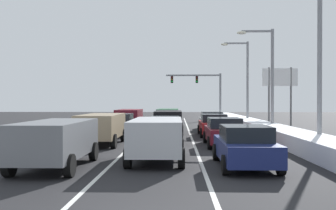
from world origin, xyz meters
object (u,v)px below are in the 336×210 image
(suv_green_center_lane_fourth, at_px, (168,116))
(street_lamp_right_near, at_px, (313,36))
(sedan_charcoal_center_lane_second, at_px, (165,129))
(suv_maroon_left_lane_fourth, at_px, (129,117))
(sedan_navy_left_lane_third, at_px, (120,124))
(sedan_white_right_lane_fourth, at_px, (212,121))
(roadside_sign_right, at_px, (280,84))
(suv_silver_center_lane_nearest, at_px, (157,136))
(street_lamp_right_far, at_px, (244,76))
(sedan_red_right_lane_third, at_px, (213,125))
(suv_black_center_lane_third, at_px, (168,120))
(sedan_maroon_right_lane_second, at_px, (224,132))
(street_lamp_right_mid, at_px, (267,71))
(sedan_navy_right_lane_nearest, at_px, (245,146))
(traffic_light_gantry, at_px, (203,86))
(suv_gray_left_lane_nearest, at_px, (56,139))
(suv_tan_left_lane_second, at_px, (102,126))

(suv_green_center_lane_fourth, distance_m, street_lamp_right_near, 19.30)
(sedan_charcoal_center_lane_second, relative_size, suv_maroon_left_lane_fourth, 0.92)
(sedan_navy_left_lane_third, height_order, suv_maroon_left_lane_fourth, suv_maroon_left_lane_fourth)
(sedan_white_right_lane_fourth, distance_m, roadside_sign_right, 7.93)
(suv_silver_center_lane_nearest, distance_m, street_lamp_right_far, 22.61)
(sedan_white_right_lane_fourth, relative_size, suv_maroon_left_lane_fourth, 0.92)
(sedan_red_right_lane_third, distance_m, suv_silver_center_lane_nearest, 11.63)
(suv_black_center_lane_third, xyz_separation_m, suv_green_center_lane_fourth, (-0.24, 7.27, 0.00))
(sedan_maroon_right_lane_second, xyz_separation_m, sedan_navy_left_lane_third, (-6.56, 6.53, 0.00))
(suv_black_center_lane_third, xyz_separation_m, street_lamp_right_mid, (7.07, -1.03, 3.55))
(sedan_navy_right_lane_nearest, distance_m, suv_black_center_lane_third, 14.88)
(sedan_white_right_lane_fourth, relative_size, traffic_light_gantry, 0.60)
(sedan_white_right_lane_fourth, distance_m, sedan_navy_left_lane_third, 8.51)
(sedan_charcoal_center_lane_second, xyz_separation_m, street_lamp_right_mid, (7.10, 5.22, 3.80))
(suv_green_center_lane_fourth, xyz_separation_m, traffic_light_gantry, (4.41, 16.26, 3.48))
(sedan_charcoal_center_lane_second, distance_m, sedan_navy_left_lane_third, 5.85)
(suv_gray_left_lane_nearest, height_order, suv_tan_left_lane_second, same)
(suv_green_center_lane_fourth, relative_size, street_lamp_right_mid, 0.65)
(sedan_navy_right_lane_nearest, relative_size, suv_tan_left_lane_second, 0.92)
(sedan_red_right_lane_third, relative_size, suv_gray_left_lane_nearest, 0.92)
(suv_green_center_lane_fourth, xyz_separation_m, roadside_sign_right, (10.28, -0.66, 3.00))
(sedan_maroon_right_lane_second, height_order, sedan_white_right_lane_fourth, same)
(sedan_red_right_lane_third, height_order, suv_gray_left_lane_nearest, suv_gray_left_lane_nearest)
(sedan_maroon_right_lane_second, distance_m, suv_maroon_left_lane_fourth, 14.60)
(suv_silver_center_lane_nearest, bearing_deg, sedan_white_right_lane_fourth, 77.64)
(suv_tan_left_lane_second, height_order, suv_maroon_left_lane_fourth, same)
(traffic_light_gantry, relative_size, roadside_sign_right, 1.37)
(suv_maroon_left_lane_fourth, bearing_deg, sedan_maroon_right_lane_second, -62.49)
(suv_silver_center_lane_nearest, height_order, suv_gray_left_lane_nearest, same)
(sedan_red_right_lane_third, distance_m, suv_black_center_lane_third, 3.79)
(suv_maroon_left_lane_fourth, distance_m, street_lamp_right_far, 11.59)
(suv_silver_center_lane_nearest, xyz_separation_m, suv_green_center_lane_fourth, (-0.11, 20.49, 0.00))
(traffic_light_gantry, bearing_deg, sedan_maroon_right_lane_second, -91.81)
(suv_gray_left_lane_nearest, relative_size, street_lamp_right_mid, 0.65)
(street_lamp_right_mid, distance_m, roadside_sign_right, 8.22)
(traffic_light_gantry, distance_m, roadside_sign_right, 17.91)
(suv_maroon_left_lane_fourth, xyz_separation_m, roadside_sign_right, (13.62, 1.66, 3.00))
(sedan_navy_right_lane_nearest, relative_size, suv_black_center_lane_third, 0.92)
(street_lamp_right_near, relative_size, street_lamp_right_far, 1.16)
(sedan_navy_right_lane_nearest, height_order, suv_gray_left_lane_nearest, suv_gray_left_lane_nearest)
(sedan_charcoal_center_lane_second, relative_size, suv_gray_left_lane_nearest, 0.92)
(sedan_charcoal_center_lane_second, bearing_deg, traffic_light_gantry, 82.00)
(sedan_navy_right_lane_nearest, bearing_deg, sedan_navy_left_lane_third, 116.51)
(street_lamp_right_far, bearing_deg, suv_black_center_lane_third, -131.40)
(suv_maroon_left_lane_fourth, bearing_deg, sedan_navy_right_lane_nearest, -71.03)
(sedan_charcoal_center_lane_second, xyz_separation_m, sedan_navy_left_lane_third, (-3.37, 4.78, 0.00))
(suv_tan_left_lane_second, bearing_deg, sedan_navy_right_lane_nearest, -46.44)
(suv_silver_center_lane_nearest, bearing_deg, sedan_navy_left_lane_third, 105.51)
(traffic_light_gantry, bearing_deg, street_lamp_right_near, -84.87)
(sedan_navy_left_lane_third, bearing_deg, sedan_white_right_lane_fourth, 35.58)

